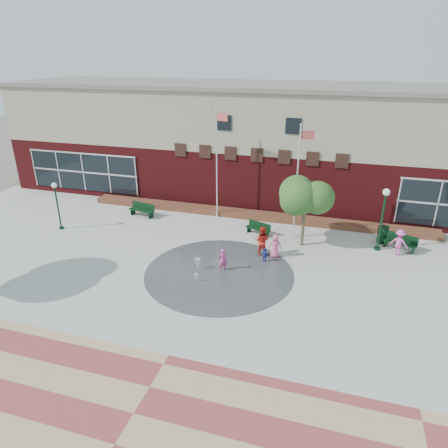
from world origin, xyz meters
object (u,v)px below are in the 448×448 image
(child_splash, at_px, (223,260))
(trash_can, at_px, (383,235))
(flagpole_left, at_px, (217,158))
(bench_left, at_px, (142,212))
(flagpole_right, at_px, (298,177))

(child_splash, bearing_deg, trash_can, -169.30)
(flagpole_left, xyz_separation_m, bench_left, (-5.57, -1.43, -4.21))
(flagpole_left, height_order, trash_can, flagpole_left)
(flagpole_left, distance_m, child_splash, 8.91)
(flagpole_right, height_order, trash_can, flagpole_right)
(trash_can, bearing_deg, flagpole_right, -171.60)
(flagpole_right, relative_size, bench_left, 3.55)
(bench_left, height_order, child_splash, child_splash)
(bench_left, relative_size, trash_can, 1.86)
(trash_can, bearing_deg, bench_left, -179.07)
(trash_can, bearing_deg, flagpole_left, 174.31)
(flagpole_right, xyz_separation_m, bench_left, (-11.54, 0.55, -3.89))
(flagpole_left, relative_size, flagpole_right, 1.08)
(bench_left, distance_m, child_splash, 10.27)
(child_splash, bearing_deg, flagpole_right, -145.60)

